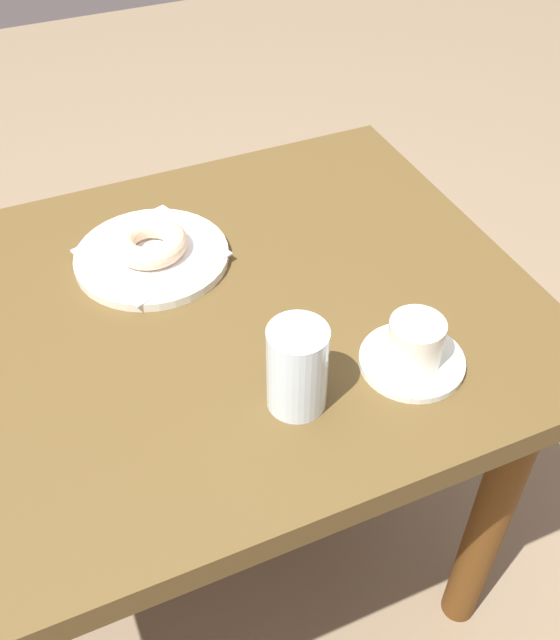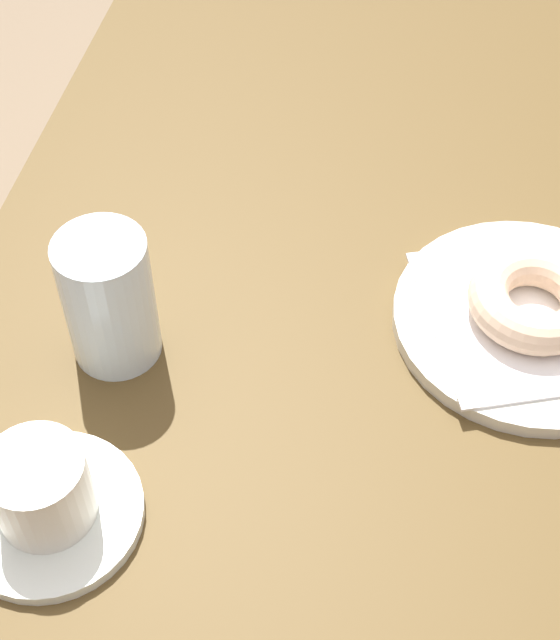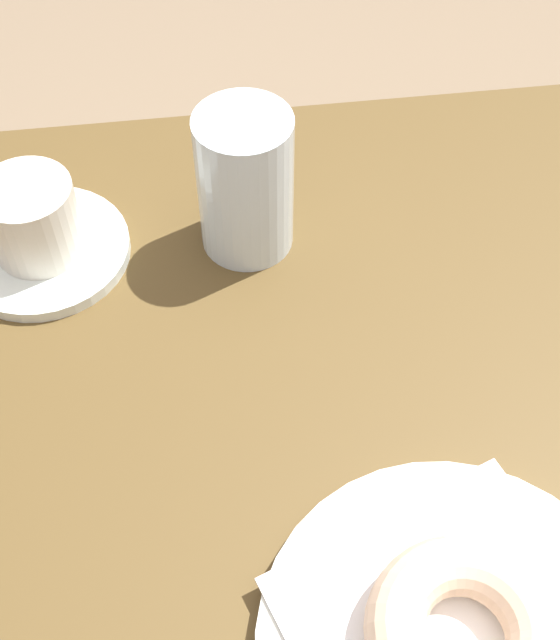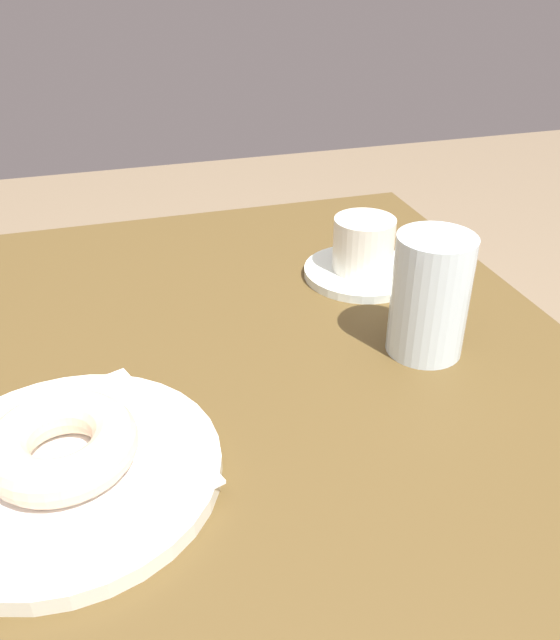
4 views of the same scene
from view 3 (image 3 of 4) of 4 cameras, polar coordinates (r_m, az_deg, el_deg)
table at (r=0.66m, az=8.81°, el=-13.31°), size 1.01×0.71×0.72m
donut_sugar_ring at (r=0.48m, az=12.62°, el=-20.33°), size 0.11×0.11×0.03m
water_glass at (r=0.62m, az=-2.40°, el=9.34°), size 0.07×0.07×0.12m
coffee_cup at (r=0.65m, az=-16.37°, el=5.96°), size 0.13×0.13×0.07m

